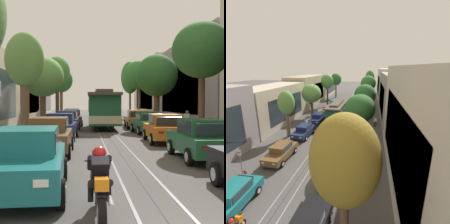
# 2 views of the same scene
# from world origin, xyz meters

# --- Properties ---
(ground_plane) EXTENTS (160.00, 160.00, 0.00)m
(ground_plane) POSITION_xyz_m (0.00, 23.91, 0.00)
(ground_plane) COLOR #4C4947
(trolley_track_rails) EXTENTS (1.14, 67.77, 0.01)m
(trolley_track_rails) POSITION_xyz_m (0.00, 27.89, 0.00)
(trolley_track_rails) COLOR gray
(trolley_track_rails) RESTS_ON ground
(building_facade_right) EXTENTS (5.85, 59.47, 9.34)m
(building_facade_right) POSITION_xyz_m (10.20, 26.35, 4.41)
(building_facade_right) COLOR beige
(building_facade_right) RESTS_ON ground
(parked_car_teal_near_left) EXTENTS (2.12, 4.41, 1.58)m
(parked_car_teal_near_left) POSITION_xyz_m (-2.97, 3.79, 0.80)
(parked_car_teal_near_left) COLOR #196B70
(parked_car_teal_near_left) RESTS_ON ground
(parked_car_brown_second_left) EXTENTS (2.01, 4.37, 1.58)m
(parked_car_brown_second_left) POSITION_xyz_m (-3.06, 10.06, 0.80)
(parked_car_brown_second_left) COLOR brown
(parked_car_brown_second_left) RESTS_ON ground
(parked_car_navy_mid_left) EXTENTS (2.12, 4.41, 1.58)m
(parked_car_navy_mid_left) POSITION_xyz_m (-3.03, 15.94, 0.80)
(parked_car_navy_mid_left) COLOR #19234C
(parked_car_navy_mid_left) RESTS_ON ground
(parked_car_navy_fourth_left) EXTENTS (2.10, 4.40, 1.58)m
(parked_car_navy_fourth_left) POSITION_xyz_m (-2.97, 21.93, 0.80)
(parked_car_navy_fourth_left) COLOR #19234C
(parked_car_navy_fourth_left) RESTS_ON ground
(parked_car_brown_fifth_left) EXTENTS (2.12, 4.41, 1.58)m
(parked_car_brown_fifth_left) POSITION_xyz_m (-2.81, 27.74, 0.80)
(parked_car_brown_fifth_left) COLOR brown
(parked_car_brown_fifth_left) RESTS_ON ground
(parked_car_teal_sixth_left) EXTENTS (2.11, 4.41, 1.58)m
(parked_car_teal_sixth_left) POSITION_xyz_m (-3.02, 33.76, 0.80)
(parked_car_teal_sixth_left) COLOR #196B70
(parked_car_teal_sixth_left) RESTS_ON ground
(parked_car_green_second_right) EXTENTS (2.05, 4.38, 1.58)m
(parked_car_green_second_right) POSITION_xyz_m (3.00, 8.21, 0.80)
(parked_car_green_second_right) COLOR #1E6038
(parked_car_green_second_right) RESTS_ON ground
(parked_car_orange_mid_right) EXTENTS (2.13, 4.42, 1.58)m
(parked_car_orange_mid_right) POSITION_xyz_m (2.86, 13.86, 0.80)
(parked_car_orange_mid_right) COLOR orange
(parked_car_orange_mid_right) RESTS_ON ground
(parked_car_green_fourth_right) EXTENTS (2.09, 4.40, 1.58)m
(parked_car_green_fourth_right) POSITION_xyz_m (2.99, 19.47, 0.80)
(parked_car_green_fourth_right) COLOR #1E6038
(parked_car_green_fourth_right) RESTS_ON ground
(parked_car_orange_fifth_right) EXTENTS (2.13, 4.42, 1.58)m
(parked_car_orange_fifth_right) POSITION_xyz_m (2.98, 24.67, 0.80)
(parked_car_orange_fifth_right) COLOR orange
(parked_car_orange_fifth_right) RESTS_ON ground
(street_tree_kerb_left_second) EXTENTS (2.27, 1.82, 6.31)m
(street_tree_kerb_left_second) POSITION_xyz_m (-5.04, 15.39, 4.54)
(street_tree_kerb_left_second) COLOR brown
(street_tree_kerb_left_second) RESTS_ON ground
(street_tree_kerb_left_mid) EXTENTS (3.63, 3.43, 6.21)m
(street_tree_kerb_left_mid) POSITION_xyz_m (-5.18, 24.97, 4.42)
(street_tree_kerb_left_mid) COLOR brown
(street_tree_kerb_left_mid) RESTS_ON ground
(street_tree_kerb_left_fourth) EXTENTS (2.93, 2.98, 7.57)m
(street_tree_kerb_left_fourth) POSITION_xyz_m (-4.73, 34.55, 5.79)
(street_tree_kerb_left_fourth) COLOR #4C3826
(street_tree_kerb_left_fourth) RESTS_ON ground
(street_tree_kerb_left_far) EXTENTS (3.37, 3.27, 7.39)m
(street_tree_kerb_left_far) POSITION_xyz_m (-5.06, 45.63, 5.51)
(street_tree_kerb_left_far) COLOR brown
(street_tree_kerb_left_far) RESTS_ON ground
(street_tree_kerb_right_second) EXTENTS (3.17, 3.36, 6.54)m
(street_tree_kerb_right_second) POSITION_xyz_m (4.69, 13.05, 4.99)
(street_tree_kerb_right_second) COLOR brown
(street_tree_kerb_right_second) RESTS_ON ground
(street_tree_kerb_right_mid) EXTENTS (3.62, 3.64, 6.44)m
(street_tree_kerb_right_mid) POSITION_xyz_m (4.68, 24.32, 4.56)
(street_tree_kerb_right_mid) COLOR brown
(street_tree_kerb_right_mid) RESTS_ON ground
(street_tree_kerb_right_fourth) EXTENTS (3.50, 3.04, 7.30)m
(street_tree_kerb_right_fourth) POSITION_xyz_m (4.91, 35.38, 5.54)
(street_tree_kerb_right_fourth) COLOR brown
(street_tree_kerb_right_fourth) RESTS_ON ground
(street_tree_kerb_right_far) EXTENTS (2.67, 2.50, 8.30)m
(street_tree_kerb_right_far) POSITION_xyz_m (5.05, 44.55, 5.90)
(street_tree_kerb_right_far) COLOR brown
(street_tree_kerb_right_far) RESTS_ON ground
(cable_car_trolley) EXTENTS (2.70, 9.16, 3.28)m
(cable_car_trolley) POSITION_xyz_m (0.00, 23.95, 1.66)
(cable_car_trolley) COLOR #1E5B38
(cable_car_trolley) RESTS_ON ground
(motorcycle_with_rider) EXTENTS (0.56, 1.99, 1.37)m
(motorcycle_with_rider) POSITION_xyz_m (-1.25, 1.82, 0.65)
(motorcycle_with_rider) COLOR black
(motorcycle_with_rider) RESTS_ON ground
(pedestrian_on_left_pavement) EXTENTS (0.55, 0.26, 1.74)m
(pedestrian_on_left_pavement) POSITION_xyz_m (-5.55, 25.72, 0.99)
(pedestrian_on_left_pavement) COLOR #282D38
(pedestrian_on_left_pavement) RESTS_ON ground
(pedestrian_on_right_pavement) EXTENTS (0.55, 0.36, 1.60)m
(pedestrian_on_right_pavement) POSITION_xyz_m (6.62, 21.79, 0.90)
(pedestrian_on_right_pavement) COLOR black
(pedestrian_on_right_pavement) RESTS_ON ground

